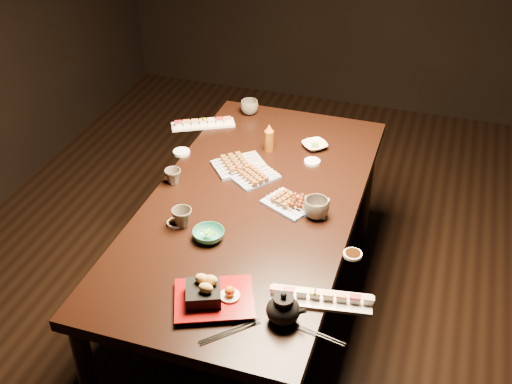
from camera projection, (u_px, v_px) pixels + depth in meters
ground at (282, 315)px, 3.29m from camera, size 5.00×5.00×0.00m
dining_table at (253, 266)px, 3.03m from camera, size 1.41×1.99×0.75m
sushi_platter_near at (321, 296)px, 2.30m from camera, size 0.38×0.16×0.04m
sushi_platter_far at (203, 122)px, 3.39m from camera, size 0.34×0.24×0.04m
yakitori_plate_center at (255, 174)px, 2.96m from camera, size 0.23×0.25×0.05m
yakitori_plate_right at (288, 201)px, 2.78m from camera, size 0.25×0.23×0.05m
yakitori_plate_left at (239, 162)px, 3.04m from camera, size 0.29×0.28×0.06m
tsukune_plate at (305, 202)px, 2.77m from camera, size 0.21×0.17×0.05m
edamame_bowl_green at (209, 235)px, 2.60m from camera, size 0.16×0.16×0.04m
edamame_bowl_cream at (315, 145)px, 3.20m from camera, size 0.17×0.17×0.03m
tempura_tray at (214, 292)px, 2.28m from camera, size 0.35×0.32×0.10m
teacup_near_left at (182, 218)px, 2.66m from camera, size 0.12×0.12×0.08m
teacup_mid_right at (316, 208)px, 2.71m from camera, size 0.12×0.12×0.09m
teacup_far_left at (173, 176)px, 2.93m from camera, size 0.08×0.08×0.07m
teacup_far_right at (249, 107)px, 3.49m from camera, size 0.10×0.10×0.08m
teapot at (283, 307)px, 2.20m from camera, size 0.15×0.15×0.12m
condiment_bottle at (269, 137)px, 3.15m from camera, size 0.07×0.07×0.14m
sauce_dish_west at (175, 223)px, 2.68m from camera, size 0.09×0.09×0.01m
sauce_dish_east at (312, 162)px, 3.08m from camera, size 0.08×0.08×0.01m
sauce_dish_se at (353, 254)px, 2.51m from camera, size 0.08×0.08×0.01m
sauce_dish_nw at (182, 152)px, 3.16m from camera, size 0.12×0.12×0.01m
chopsticks_near at (230, 332)px, 2.18m from camera, size 0.17×0.18×0.01m
chopsticks_se at (317, 334)px, 2.17m from camera, size 0.21×0.06×0.01m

